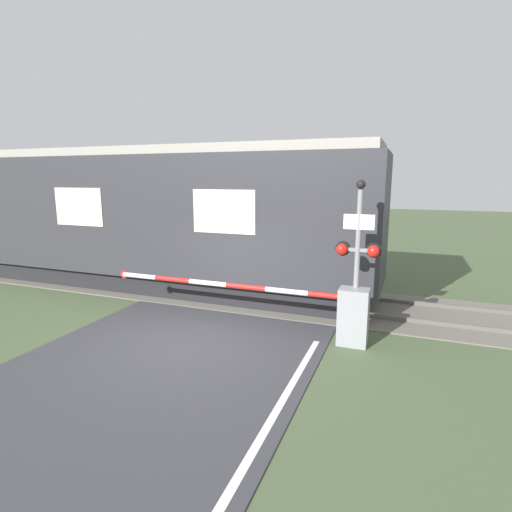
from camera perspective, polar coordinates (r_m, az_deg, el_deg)
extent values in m
plane|color=#475638|center=(8.65, -9.53, -12.17)|extent=(80.00, 80.00, 0.00)
cube|color=#666056|center=(11.71, -0.50, -5.66)|extent=(36.00, 3.20, 0.03)
cube|color=#595451|center=(11.06, -1.87, -6.34)|extent=(36.00, 0.08, 0.10)
cube|color=#595451|center=(12.34, 0.73, -4.46)|extent=(36.00, 0.08, 0.10)
cube|color=black|center=(14.12, -19.31, -2.18)|extent=(15.62, 2.37, 0.60)
cube|color=#2D2D33|center=(13.82, -19.84, 5.95)|extent=(16.98, 2.79, 3.42)
cube|color=gray|center=(13.80, -20.36, 13.52)|extent=(16.64, 2.57, 0.24)
cube|color=beige|center=(10.05, -4.65, 6.33)|extent=(1.70, 0.02, 1.09)
cube|color=beige|center=(12.77, -24.03, 6.43)|extent=(1.70, 0.02, 1.09)
cube|color=gray|center=(8.51, 13.70, -8.45)|extent=(0.60, 0.44, 1.19)
cylinder|color=gray|center=(8.38, 13.82, -5.89)|extent=(0.16, 0.16, 0.18)
cylinder|color=red|center=(8.45, 10.61, -5.62)|extent=(0.95, 0.11, 0.11)
cylinder|color=white|center=(8.66, 4.37, -5.05)|extent=(0.95, 0.11, 0.11)
cylinder|color=red|center=(8.96, -1.49, -4.45)|extent=(0.95, 0.11, 0.11)
cylinder|color=white|center=(9.36, -6.91, -3.86)|extent=(0.95, 0.11, 0.11)
cylinder|color=red|center=(9.83, -11.84, -3.29)|extent=(0.95, 0.11, 0.11)
cylinder|color=white|center=(10.37, -16.28, -2.75)|extent=(0.95, 0.11, 0.11)
cylinder|color=red|center=(10.66, -18.33, -2.50)|extent=(0.20, 0.02, 0.20)
cylinder|color=gray|center=(8.40, 14.22, -1.69)|extent=(0.11, 0.11, 3.17)
cube|color=gray|center=(8.32, 14.34, 0.86)|extent=(0.74, 0.07, 0.07)
sphere|color=red|center=(8.32, 12.19, 0.94)|extent=(0.24, 0.24, 0.24)
sphere|color=red|center=(8.25, 16.43, 0.66)|extent=(0.24, 0.24, 0.24)
cylinder|color=black|center=(8.42, 12.30, 1.07)|extent=(0.30, 0.06, 0.30)
cylinder|color=black|center=(8.36, 16.49, 0.78)|extent=(0.30, 0.06, 0.30)
cube|color=white|center=(8.21, 14.50, 4.73)|extent=(0.61, 0.02, 0.30)
sphere|color=black|center=(8.20, 14.78, 9.85)|extent=(0.18, 0.18, 0.18)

